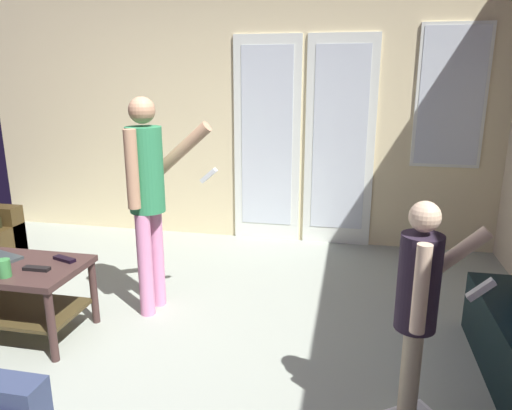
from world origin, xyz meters
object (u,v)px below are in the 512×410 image
Objects in this scene: person_adult at (148,188)px; person_child at (419,302)px; cup_near_edge at (4,268)px; coffee_table at (18,285)px; backpack at (13,407)px; dvd_remote_slim at (64,259)px; tv_remote_black at (37,269)px.

person_adult is 1.97m from person_child.
person_child reaches higher than cup_near_edge.
coffee_table is 0.55× the size of person_adult.
backpack is 1.76× the size of dvd_remote_slim.
person_adult is (0.72, 0.51, 0.57)m from coffee_table.
person_adult is 0.88m from tv_remote_black.
cup_near_edge is at bearing 173.53° from person_child.
coffee_table is 1.01m from backpack.
backpack is at bearing -168.95° from person_child.
dvd_remote_slim is (0.27, 0.13, 0.15)m from coffee_table.
dvd_remote_slim is (0.08, 0.18, 0.00)m from tv_remote_black.
coffee_table reaches higher than backpack.
backpack is at bearing -55.25° from coffee_table.
dvd_remote_slim is at bearing 107.32° from backpack.
person_adult is at bearing 83.11° from backpack.
coffee_table is at bearing 164.60° from tv_remote_black.
tv_remote_black reaches higher than backpack.
tv_remote_black is at bearing 115.96° from backpack.
tv_remote_black is at bearing 169.96° from person_child.
coffee_table is 7.68× the size of cup_near_edge.
tv_remote_black is (-0.53, -0.56, -0.42)m from person_adult.
tv_remote_black and dvd_remote_slim have the same top height.
backpack is (0.56, -0.81, -0.23)m from coffee_table.
tv_remote_black is at bearing -14.04° from coffee_table.
tv_remote_black is (-2.24, 0.40, -0.19)m from person_child.
person_adult reaches higher than tv_remote_black.
backpack is 0.90m from cup_near_edge.
dvd_remote_slim reaches higher than backpack.
backpack is at bearing -53.71° from dvd_remote_slim.
backpack is 2.69× the size of cup_near_edge.
cup_near_edge is 0.18m from tv_remote_black.
person_adult is 1.55m from backpack.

